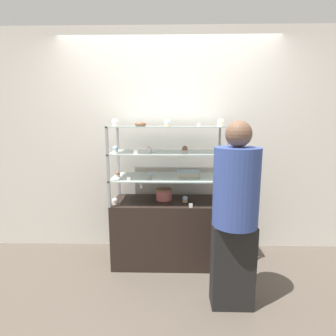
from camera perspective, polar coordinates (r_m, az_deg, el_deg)
ground_plane at (r=3.14m, az=-0.00°, el=-19.43°), size 20.00×20.00×0.00m
back_wall at (r=3.14m, az=0.16°, el=5.56°), size 8.00×0.05×2.60m
display_base at (r=2.98m, az=-0.00°, el=-13.56°), size 1.18×0.51×0.70m
display_riser_lower at (r=2.80m, az=-0.00°, el=-2.20°), size 1.18×0.51×0.27m
display_riser_middle at (r=2.75m, az=-0.00°, el=3.22°), size 1.18×0.51×0.27m
display_riser_upper at (r=2.74m, az=-0.00°, el=8.77°), size 1.18×0.51×0.27m
layer_cake_centerpiece at (r=2.88m, az=-0.88°, el=-5.73°), size 0.18×0.18×0.12m
sheet_cake_frosted at (r=2.83m, az=4.47°, el=-1.19°), size 0.24×0.18×0.06m
cupcake_0 at (r=2.79m, az=-11.47°, el=-7.10°), size 0.06×0.06×0.07m
cupcake_1 at (r=2.81m, az=3.73°, el=-6.77°), size 0.06×0.06×0.07m
cupcake_2 at (r=2.80m, az=10.97°, el=-6.97°), size 0.06×0.06×0.07m
price_tag_0 at (r=2.64m, az=4.98°, el=-8.16°), size 0.04×0.00×0.04m
cupcake_3 at (r=2.81m, az=-10.91°, el=-1.39°), size 0.05×0.05×0.06m
cupcake_4 at (r=2.73m, az=-4.00°, el=-1.56°), size 0.05×0.05×0.06m
cupcake_5 at (r=2.75m, az=11.18°, el=-1.63°), size 0.05×0.05×0.06m
price_tag_1 at (r=2.60m, az=-8.57°, el=-2.41°), size 0.04×0.00×0.04m
cupcake_6 at (r=2.75m, az=-11.39°, el=4.01°), size 0.06×0.06×0.07m
cupcake_7 at (r=2.65m, az=-4.16°, el=3.97°), size 0.06×0.06×0.07m
cupcake_8 at (r=2.69m, az=3.69°, el=4.06°), size 0.06×0.06×0.07m
cupcake_9 at (r=2.69m, az=11.20°, el=3.90°), size 0.06×0.06×0.07m
price_tag_2 at (r=2.54m, az=-7.08°, el=3.44°), size 0.04×0.00×0.04m
cupcake_10 at (r=2.70m, az=-11.46°, el=9.66°), size 0.07×0.07×0.08m
cupcake_11 at (r=2.69m, az=-0.14°, el=9.85°), size 0.07×0.07×0.08m
cupcake_12 at (r=2.65m, az=11.42°, el=9.65°), size 0.07×0.07×0.08m
price_tag_3 at (r=2.51m, az=6.67°, el=9.46°), size 0.04×0.00×0.04m
donut_glazed at (r=2.73m, az=-6.01°, el=9.46°), size 0.12×0.12×0.04m
customer_figure at (r=2.20m, az=14.37°, el=-9.24°), size 0.36×0.36×1.56m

